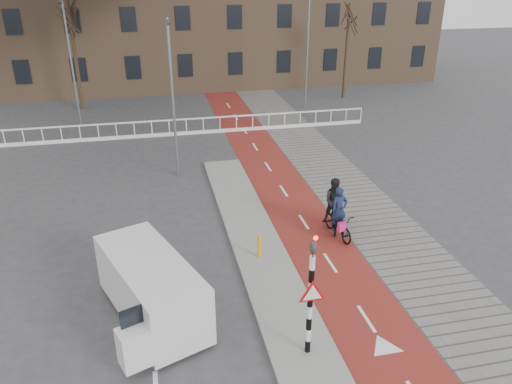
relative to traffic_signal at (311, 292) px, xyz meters
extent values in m
plane|color=#38383A|center=(0.60, 2.02, -1.99)|extent=(120.00, 120.00, 0.00)
cube|color=maroon|center=(2.10, 12.02, -1.98)|extent=(2.50, 60.00, 0.01)
cube|color=slate|center=(4.90, 12.02, -1.98)|extent=(3.00, 60.00, 0.01)
cube|color=gray|center=(-0.10, 6.02, -1.93)|extent=(1.80, 16.00, 0.12)
cylinder|color=black|center=(0.00, 0.02, -0.43)|extent=(0.14, 0.14, 2.88)
imported|color=black|center=(0.00, 0.02, 1.41)|extent=(0.13, 0.16, 0.80)
cylinder|color=#FF0C05|center=(0.00, -0.12, 1.59)|extent=(0.11, 0.02, 0.11)
cylinder|color=#DFA00C|center=(-0.22, 4.75, -1.46)|extent=(0.12, 0.12, 0.81)
imported|color=black|center=(2.99, 5.71, -1.49)|extent=(0.94, 1.95, 0.98)
imported|color=#172242|center=(2.99, 5.71, -0.88)|extent=(0.68, 0.50, 1.71)
cube|color=#E32077|center=(2.91, 5.17, -1.30)|extent=(0.29, 0.21, 0.33)
imported|color=black|center=(3.05, 6.28, -1.40)|extent=(1.08, 2.01, 1.16)
imported|color=black|center=(3.05, 6.28, -0.83)|extent=(1.05, 0.91, 1.82)
cube|color=silver|center=(-3.85, 2.49, -0.99)|extent=(3.18, 4.67, 1.74)
cube|color=green|center=(-4.73, 2.49, -1.09)|extent=(1.02, 2.60, 0.55)
cube|color=green|center=(-2.98, 2.49, -1.09)|extent=(1.02, 2.60, 0.55)
cube|color=black|center=(-3.85, 0.67, -0.59)|extent=(1.48, 0.61, 0.90)
cylinder|color=black|center=(-4.01, 0.85, -1.69)|extent=(0.42, 0.64, 0.61)
cylinder|color=black|center=(-2.63, 1.38, -1.69)|extent=(0.42, 0.64, 0.61)
cylinder|color=black|center=(-5.07, 3.60, -1.69)|extent=(0.42, 0.64, 0.61)
cylinder|color=black|center=(-3.69, 4.13, -1.69)|extent=(0.42, 0.64, 0.61)
cube|color=silver|center=(-4.40, 19.02, -1.04)|extent=(28.00, 0.08, 0.08)
cube|color=silver|center=(-4.40, 19.02, -1.89)|extent=(28.00, 0.10, 0.20)
cube|color=#7F6047|center=(-2.40, 34.02, 4.01)|extent=(46.00, 10.00, 12.00)
cylinder|color=black|center=(-7.95, 26.27, 1.68)|extent=(0.25, 0.25, 7.34)
cylinder|color=black|center=(10.93, 25.40, 1.37)|extent=(0.21, 0.21, 6.72)
cylinder|color=slate|center=(-2.37, 12.86, 1.61)|extent=(0.12, 0.12, 7.20)
cylinder|color=slate|center=(-7.69, 22.12, 1.73)|extent=(0.12, 0.12, 7.44)
cylinder|color=slate|center=(7.29, 23.34, 2.27)|extent=(0.12, 0.12, 8.52)
camera|label=1|loc=(-3.45, -9.48, 7.31)|focal=35.00mm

